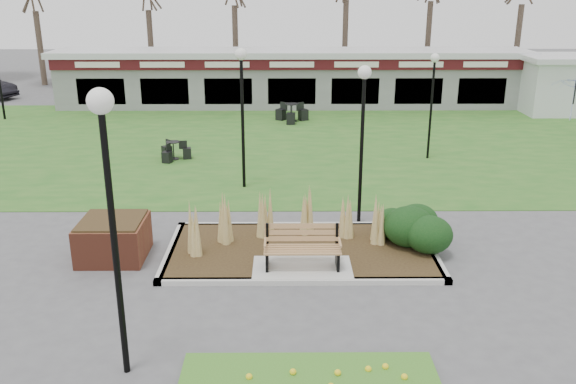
{
  "coord_description": "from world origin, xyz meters",
  "views": [
    {
      "loc": [
        -0.4,
        -12.14,
        6.09
      ],
      "look_at": [
        -0.31,
        2.0,
        1.27
      ],
      "focal_mm": 38.0,
      "sensor_mm": 36.0,
      "label": 1
    }
  ],
  "objects_px": {
    "lamp_post_mid_right": "(433,83)",
    "bistro_set_c": "(292,115)",
    "park_bench": "(302,246)",
    "patio_umbrella": "(574,100)",
    "car_silver": "(92,73)",
    "food_pavilion": "(291,78)",
    "lamp_post_mid_left": "(242,88)",
    "lamp_post_near_right": "(107,174)",
    "service_hut": "(564,84)",
    "brick_planter": "(113,238)",
    "lamp_post_near_left": "(363,110)",
    "bistro_set_a": "(174,153)"
  },
  "relations": [
    {
      "from": "lamp_post_near_right",
      "to": "car_silver",
      "type": "relative_size",
      "value": 1.08
    },
    {
      "from": "food_pavilion",
      "to": "lamp_post_mid_left",
      "type": "distance_m",
      "value": 13.96
    },
    {
      "from": "park_bench",
      "to": "car_silver",
      "type": "bearing_deg",
      "value": 115.24
    },
    {
      "from": "park_bench",
      "to": "bistro_set_c",
      "type": "height_order",
      "value": "park_bench"
    },
    {
      "from": "lamp_post_mid_left",
      "to": "lamp_post_mid_right",
      "type": "height_order",
      "value": "lamp_post_mid_left"
    },
    {
      "from": "brick_planter",
      "to": "patio_umbrella",
      "type": "relative_size",
      "value": 0.61
    },
    {
      "from": "park_bench",
      "to": "bistro_set_a",
      "type": "bearing_deg",
      "value": 115.82
    },
    {
      "from": "patio_umbrella",
      "to": "bistro_set_c",
      "type": "bearing_deg",
      "value": 165.98
    },
    {
      "from": "bistro_set_c",
      "to": "patio_umbrella",
      "type": "relative_size",
      "value": 0.64
    },
    {
      "from": "bistro_set_c",
      "to": "park_bench",
      "type": "bearing_deg",
      "value": -89.86
    },
    {
      "from": "lamp_post_mid_right",
      "to": "patio_umbrella",
      "type": "height_order",
      "value": "lamp_post_mid_right"
    },
    {
      "from": "lamp_post_mid_right",
      "to": "bistro_set_c",
      "type": "height_order",
      "value": "lamp_post_mid_right"
    },
    {
      "from": "lamp_post_near_left",
      "to": "bistro_set_c",
      "type": "xyz_separation_m",
      "value": [
        -1.66,
        12.73,
        -2.76
      ]
    },
    {
      "from": "bistro_set_c",
      "to": "lamp_post_mid_right",
      "type": "bearing_deg",
      "value": -52.32
    },
    {
      "from": "service_hut",
      "to": "bistro_set_c",
      "type": "xyz_separation_m",
      "value": [
        -13.54,
        -2.07,
        -1.15
      ]
    },
    {
      "from": "park_bench",
      "to": "lamp_post_near_right",
      "type": "distance_m",
      "value": 5.59
    },
    {
      "from": "brick_planter",
      "to": "bistro_set_c",
      "type": "height_order",
      "value": "brick_planter"
    },
    {
      "from": "food_pavilion",
      "to": "service_hut",
      "type": "distance_m",
      "value": 13.64
    },
    {
      "from": "service_hut",
      "to": "patio_umbrella",
      "type": "xyz_separation_m",
      "value": [
        -1.82,
        -5.0,
        0.11
      ]
    },
    {
      "from": "lamp_post_near_left",
      "to": "bistro_set_c",
      "type": "relative_size",
      "value": 2.67
    },
    {
      "from": "lamp_post_mid_left",
      "to": "bistro_set_c",
      "type": "distance_m",
      "value": 10.26
    },
    {
      "from": "bistro_set_c",
      "to": "lamp_post_mid_left",
      "type": "bearing_deg",
      "value": -99.5
    },
    {
      "from": "lamp_post_near_left",
      "to": "lamp_post_mid_right",
      "type": "bearing_deg",
      "value": 62.56
    },
    {
      "from": "car_silver",
      "to": "service_hut",
      "type": "bearing_deg",
      "value": -123.84
    },
    {
      "from": "patio_umbrella",
      "to": "bistro_set_a",
      "type": "bearing_deg",
      "value": -167.52
    },
    {
      "from": "lamp_post_near_right",
      "to": "bistro_set_c",
      "type": "relative_size",
      "value": 3.0
    },
    {
      "from": "brick_planter",
      "to": "lamp_post_near_left",
      "type": "distance_m",
      "value": 6.91
    },
    {
      "from": "lamp_post_near_left",
      "to": "lamp_post_near_right",
      "type": "xyz_separation_m",
      "value": [
        -4.64,
        -6.7,
        0.38
      ]
    },
    {
      "from": "food_pavilion",
      "to": "lamp_post_near_left",
      "type": "distance_m",
      "value": 16.92
    },
    {
      "from": "service_hut",
      "to": "lamp_post_mid_left",
      "type": "distance_m",
      "value": 19.29
    },
    {
      "from": "park_bench",
      "to": "lamp_post_mid_left",
      "type": "relative_size",
      "value": 0.39
    },
    {
      "from": "lamp_post_near_right",
      "to": "lamp_post_mid_right",
      "type": "distance_m",
      "value": 15.26
    },
    {
      "from": "brick_planter",
      "to": "bistro_set_a",
      "type": "height_order",
      "value": "brick_planter"
    },
    {
      "from": "service_hut",
      "to": "bistro_set_a",
      "type": "height_order",
      "value": "service_hut"
    },
    {
      "from": "brick_planter",
      "to": "patio_umbrella",
      "type": "distance_m",
      "value": 20.1
    },
    {
      "from": "service_hut",
      "to": "lamp_post_mid_right",
      "type": "xyz_separation_m",
      "value": [
        -8.6,
        -8.47,
        1.33
      ]
    },
    {
      "from": "food_pavilion",
      "to": "service_hut",
      "type": "height_order",
      "value": "food_pavilion"
    },
    {
      "from": "lamp_post_near_left",
      "to": "lamp_post_near_right",
      "type": "height_order",
      "value": "lamp_post_near_right"
    },
    {
      "from": "brick_planter",
      "to": "lamp_post_near_right",
      "type": "bearing_deg",
      "value": -72.97
    },
    {
      "from": "park_bench",
      "to": "service_hut",
      "type": "xyz_separation_m",
      "value": [
        13.5,
        17.75,
        0.86
      ]
    },
    {
      "from": "lamp_post_mid_left",
      "to": "car_silver",
      "type": "relative_size",
      "value": 0.99
    },
    {
      "from": "lamp_post_near_right",
      "to": "bistro_set_c",
      "type": "distance_m",
      "value": 19.9
    },
    {
      "from": "lamp_post_mid_right",
      "to": "car_silver",
      "type": "height_order",
      "value": "lamp_post_mid_right"
    },
    {
      "from": "patio_umbrella",
      "to": "car_silver",
      "type": "bearing_deg",
      "value": 150.04
    },
    {
      "from": "bistro_set_c",
      "to": "lamp_post_near_left",
      "type": "bearing_deg",
      "value": -82.58
    },
    {
      "from": "food_pavilion",
      "to": "patio_umbrella",
      "type": "distance_m",
      "value": 13.6
    },
    {
      "from": "bistro_set_a",
      "to": "bistro_set_c",
      "type": "bearing_deg",
      "value": 55.86
    },
    {
      "from": "park_bench",
      "to": "patio_umbrella",
      "type": "distance_m",
      "value": 17.32
    },
    {
      "from": "patio_umbrella",
      "to": "car_silver",
      "type": "relative_size",
      "value": 0.56
    },
    {
      "from": "service_hut",
      "to": "lamp_post_mid_right",
      "type": "distance_m",
      "value": 12.14
    }
  ]
}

